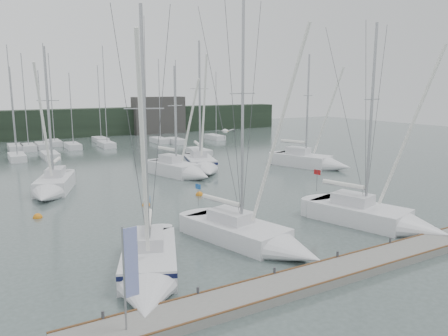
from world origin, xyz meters
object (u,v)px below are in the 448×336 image
object	(u,v)px
sailboat_near_right	(386,220)
buoy_b	(199,195)
sailboat_mid_b	(51,188)
sailboat_near_left	(148,271)
sailboat_mid_c	(183,171)
buoy_c	(38,218)
sailboat_mid_d	(202,165)
dock_banner	(129,268)
buoy_a	(146,205)
sailboat_near_center	(262,240)
sailboat_mid_e	(316,162)

from	to	relation	value
sailboat_near_right	buoy_b	size ratio (longest dim) A/B	21.62
sailboat_near_right	sailboat_mid_b	world-z (taller)	sailboat_near_right
sailboat_near_left	sailboat_mid_c	world-z (taller)	sailboat_near_left
sailboat_mid_c	sailboat_near_right	bearing A→B (deg)	-93.92
buoy_c	sailboat_mid_d	bearing A→B (deg)	27.80
buoy_b	buoy_c	size ratio (longest dim) A/B	1.01
sailboat_near_right	buoy_b	bearing A→B (deg)	98.71
buoy_b	dock_banner	world-z (taller)	dock_banner
sailboat_near_left	sailboat_mid_c	distance (m)	24.07
buoy_a	buoy_b	distance (m)	5.03
sailboat_near_left	sailboat_mid_b	xyz separation A→B (m)	(-1.12, 19.94, 0.05)
sailboat_near_center	sailboat_mid_c	xyz separation A→B (m)	(4.55, 20.23, 0.10)
sailboat_near_center	sailboat_mid_e	xyz separation A→B (m)	(19.48, 17.29, 0.13)
sailboat_near_center	sailboat_mid_c	world-z (taller)	sailboat_near_center
sailboat_near_right	dock_banner	world-z (taller)	sailboat_near_right
buoy_c	dock_banner	world-z (taller)	dock_banner
dock_banner	sailboat_mid_c	bearing A→B (deg)	55.25
sailboat_near_center	buoy_b	size ratio (longest dim) A/B	22.82
sailboat_near_left	sailboat_mid_c	xyz separation A→B (m)	(11.60, 21.10, 0.07)
buoy_c	sailboat_mid_b	bearing A→B (deg)	73.19
sailboat_mid_c	sailboat_mid_b	bearing A→B (deg)	169.59
sailboat_mid_c	buoy_b	distance (m)	7.84
sailboat_near_center	sailboat_near_right	distance (m)	9.02
sailboat_near_right	buoy_b	world-z (taller)	sailboat_near_right
sailboat_mid_e	sailboat_near_right	bearing A→B (deg)	-140.23
sailboat_mid_b	sailboat_mid_e	distance (m)	27.71
sailboat_mid_b	sailboat_mid_e	world-z (taller)	sailboat_mid_e
sailboat_near_right	dock_banner	size ratio (longest dim) A/B	3.59
sailboat_near_right	sailboat_mid_b	distance (m)	26.46
sailboat_mid_b	sailboat_mid_c	distance (m)	12.77
sailboat_near_center	sailboat_mid_c	size ratio (longest dim) A/B	1.25
sailboat_mid_b	dock_banner	distance (m)	24.08
sailboat_mid_b	sailboat_mid_d	distance (m)	16.04
sailboat_near_right	sailboat_mid_d	size ratio (longest dim) A/B	0.95
buoy_a	dock_banner	world-z (taller)	dock_banner
sailboat_mid_d	sailboat_mid_e	xyz separation A→B (m)	(11.87, -4.70, -0.02)
sailboat_near_center	sailboat_mid_d	xyz separation A→B (m)	(7.61, 21.99, 0.15)
buoy_b	sailboat_mid_e	bearing A→B (deg)	15.20
sailboat_near_right	buoy_b	distance (m)	15.22
sailboat_near_left	dock_banner	bearing A→B (deg)	-95.82
buoy_a	sailboat_mid_e	bearing A→B (deg)	13.75
buoy_c	sailboat_near_right	bearing A→B (deg)	-35.80
sailboat_near_center	sailboat_near_right	size ratio (longest dim) A/B	1.06
sailboat_near_center	sailboat_near_right	bearing A→B (deg)	-21.78
sailboat_near_left	buoy_c	xyz separation A→B (m)	(-3.06, 13.52, -0.54)
sailboat_mid_c	sailboat_mid_e	xyz separation A→B (m)	(14.94, -2.94, 0.03)
buoy_a	dock_banner	xyz separation A→B (m)	(-6.76, -16.81, 2.69)
sailboat_near_right	buoy_c	bearing A→B (deg)	127.90
sailboat_near_right	buoy_a	size ratio (longest dim) A/B	22.72
sailboat_mid_d	dock_banner	size ratio (longest dim) A/B	3.78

